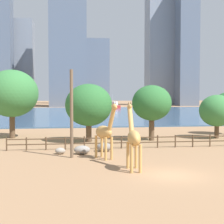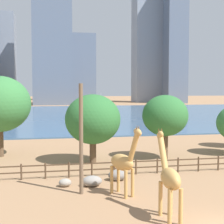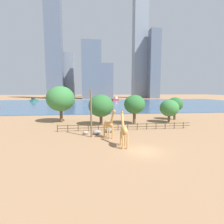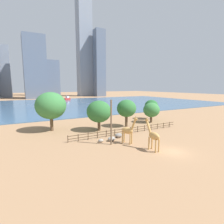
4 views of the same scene
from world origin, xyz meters
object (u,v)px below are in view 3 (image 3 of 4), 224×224
(boulder_small, at_px, (97,132))
(giraffe_tall, at_px, (109,124))
(tree_center_broad, at_px, (101,106))
(tree_right_small, at_px, (175,104))
(tree_left_small, at_px, (169,108))
(boat_ferry, at_px, (115,99))
(boulder_near_fence, at_px, (109,130))
(tree_left_large, at_px, (135,104))
(boat_sailboat, at_px, (34,100))
(boulder_by_pole, at_px, (85,133))
(tree_right_tall, at_px, (61,99))
(utility_pole, at_px, (91,114))
(giraffe_companion, at_px, (124,130))

(boulder_small, bearing_deg, giraffe_tall, -54.80)
(tree_center_broad, distance_m, tree_right_small, 20.20)
(tree_left_small, height_order, boat_ferry, boat_ferry)
(tree_left_small, bearing_deg, boulder_near_fence, -152.03)
(tree_left_large, relative_size, boat_sailboat, 0.99)
(boulder_by_pole, relative_size, tree_center_broad, 0.14)
(giraffe_tall, distance_m, tree_right_small, 24.65)
(tree_right_tall, distance_m, boat_ferry, 88.57)
(boulder_small, bearing_deg, utility_pole, -120.15)
(utility_pole, xyz_separation_m, tree_right_tall, (-7.27, 14.59, 1.79))
(giraffe_tall, xyz_separation_m, boulder_small, (-1.84, 2.60, -1.90))
(boulder_by_pole, bearing_deg, boulder_small, -8.93)
(boulder_small, xyz_separation_m, boat_sailboat, (-39.23, 91.78, 0.74))
(tree_center_broad, distance_m, tree_left_small, 16.26)
(giraffe_companion, bearing_deg, tree_left_small, -39.64)
(giraffe_companion, distance_m, boulder_small, 8.18)
(boulder_by_pole, relative_size, tree_right_tall, 0.11)
(tree_center_broad, bearing_deg, giraffe_companion, -81.49)
(giraffe_tall, bearing_deg, boat_ferry, 144.09)
(tree_center_broad, bearing_deg, giraffe_tall, -86.31)
(tree_left_small, height_order, boat_sailboat, tree_left_small)
(boulder_near_fence, bearing_deg, boulder_by_pole, -167.23)
(utility_pole, relative_size, tree_right_small, 1.32)
(boulder_near_fence, height_order, boulder_by_pole, boulder_near_fence)
(boulder_by_pole, xyz_separation_m, boat_ferry, (18.36, 97.59, 0.80))
(boulder_near_fence, xyz_separation_m, boulder_small, (-2.21, -1.27, -0.02))
(boulder_near_fence, bearing_deg, giraffe_tall, -95.55)
(boulder_by_pole, xyz_separation_m, tree_left_small, (19.34, 8.99, 3.18))
(giraffe_tall, height_order, boulder_by_pole, giraffe_tall)
(boulder_near_fence, relative_size, boulder_small, 1.00)
(boulder_small, height_order, tree_right_tall, tree_right_tall)
(giraffe_tall, height_order, boulder_small, giraffe_tall)
(boulder_small, distance_m, tree_left_small, 19.92)
(utility_pole, distance_m, boulder_by_pole, 4.19)
(giraffe_companion, height_order, tree_right_small, tree_right_small)
(utility_pole, height_order, tree_right_small, utility_pole)
(boat_ferry, relative_size, boat_sailboat, 0.90)
(tree_left_small, bearing_deg, tree_right_small, 49.41)
(tree_left_small, bearing_deg, boat_sailboat, 124.45)
(tree_left_large, relative_size, tree_left_small, 1.21)
(tree_left_small, distance_m, boat_sailboat, 100.04)
(giraffe_companion, bearing_deg, utility_pole, 39.11)
(giraffe_companion, distance_m, utility_pole, 7.20)
(tree_right_tall, height_order, boat_ferry, tree_right_tall)
(tree_left_small, bearing_deg, giraffe_companion, -130.20)
(utility_pole, height_order, boat_sailboat, utility_pole)
(tree_left_large, bearing_deg, tree_center_broad, -176.70)
(boulder_near_fence, height_order, tree_center_broad, tree_center_broad)
(giraffe_tall, bearing_deg, tree_left_small, 99.83)
(boulder_small, bearing_deg, tree_left_large, 44.29)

